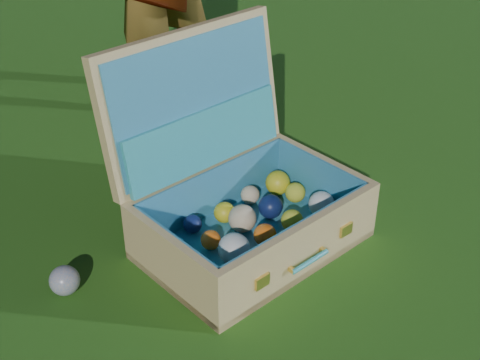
% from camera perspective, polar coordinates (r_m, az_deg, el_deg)
% --- Properties ---
extents(ground, '(60.00, 60.00, 0.00)m').
position_cam_1_polar(ground, '(1.80, -2.23, -6.60)').
color(ground, '#215114').
rests_on(ground, ground).
extents(stray_ball, '(0.08, 0.08, 0.08)m').
position_cam_1_polar(stray_ball, '(1.73, -14.74, -8.29)').
color(stray_ball, '#416AAA').
rests_on(stray_ball, ground).
extents(suitcase, '(0.68, 0.61, 0.55)m').
position_cam_1_polar(suitcase, '(1.80, -0.50, -0.56)').
color(suitcase, tan).
rests_on(suitcase, ground).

